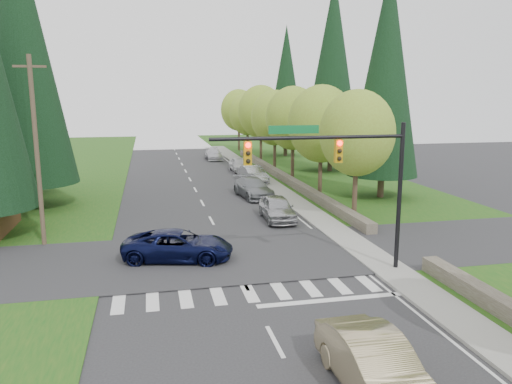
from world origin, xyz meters
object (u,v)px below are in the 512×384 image
object	(u,v)px
sedan_champagne	(375,366)
parked_car_c	(253,174)
parked_car_e	(214,154)
parked_car_d	(239,164)
suv_navy	(178,245)
parked_car_a	(277,208)
parked_car_b	(253,188)

from	to	relation	value
sedan_champagne	parked_car_c	distance (m)	33.56
parked_car_e	parked_car_d	bearing A→B (deg)	-82.32
suv_navy	parked_car_e	bearing A→B (deg)	3.18
parked_car_d	suv_navy	bearing A→B (deg)	-107.51
parked_car_e	sedan_champagne	bearing A→B (deg)	-92.65
sedan_champagne	parked_car_d	distance (m)	40.53
sedan_champagne	suv_navy	distance (m)	13.17
suv_navy	parked_car_e	xyz separation A→B (m)	(6.77, 38.27, -0.06)
parked_car_a	parked_car_e	xyz separation A→B (m)	(0.00, 31.54, -0.10)
parked_car_a	parked_car_c	world-z (taller)	parked_car_a
suv_navy	parked_car_e	size ratio (longest dim) A/B	1.13
parked_car_a	parked_car_d	world-z (taller)	parked_car_a
parked_car_c	parked_car_e	distance (m)	17.35
parked_car_d	parked_car_e	distance (m)	10.39
sedan_champagne	parked_car_a	size ratio (longest dim) A/B	1.06
parked_car_a	parked_car_d	size ratio (longest dim) A/B	1.05
sedan_champagne	parked_car_e	size ratio (longest dim) A/B	1.03
suv_navy	parked_car_a	world-z (taller)	parked_car_a
suv_navy	parked_car_b	size ratio (longest dim) A/B	1.02
sedan_champagne	parked_car_d	xyz separation A→B (m)	(3.68, 40.36, -0.06)
parked_car_b	parked_car_e	bearing A→B (deg)	83.07
parked_car_c	parked_car_d	xyz separation A→B (m)	(0.00, 7.00, -0.02)
suv_navy	parked_car_b	xyz separation A→B (m)	(6.77, 14.30, 0.02)
parked_car_e	parked_car_a	bearing A→B (deg)	-90.06
parked_car_a	parked_car_e	bearing A→B (deg)	92.09
sedan_champagne	parked_car_c	xyz separation A→B (m)	(3.68, 33.36, -0.04)
suv_navy	parked_car_b	world-z (taller)	parked_car_b
parked_car_b	parked_car_d	distance (m)	13.75
parked_car_b	parked_car_c	size ratio (longest dim) A/B	1.13
parked_car_b	parked_car_c	distance (m)	6.83
sedan_champagne	parked_car_e	bearing A→B (deg)	85.73
parked_car_c	sedan_champagne	bearing A→B (deg)	-103.92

